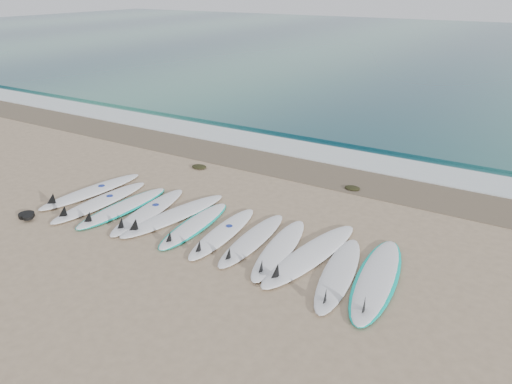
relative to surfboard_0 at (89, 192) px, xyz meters
The scene contains 20 objects.
ground 3.44m from the surfboard_0, ahead, with size 120.00×120.00×0.00m, color #9F8667.
ocean 32.63m from the surfboard_0, 83.96° to the left, with size 120.00×55.00×0.03m, color #205958.
wet_sand_band 5.31m from the surfboard_0, 49.68° to the left, with size 120.00×1.80×0.01m, color brown.
foam_band 6.44m from the surfboard_0, 57.77° to the left, with size 120.00×1.40×0.04m, color silver.
wave_crest 7.75m from the surfboard_0, 63.69° to the left, with size 120.00×1.00×0.10m, color #205958.
surfboard_0 is the anchor object (origin of this frame).
surfboard_1 0.71m from the surfboard_0, 25.55° to the right, with size 0.57×2.64×0.34m.
surfboard_2 1.29m from the surfboard_0, ahead, with size 0.64×2.52×0.32m.
surfboard_3 1.90m from the surfboard_0, ahead, with size 0.90×2.60×0.33m.
surfboard_4 2.47m from the surfboard_0, ahead, with size 1.01×2.78×0.35m.
surfboard_5 3.10m from the surfboard_0, ahead, with size 0.75×2.35×0.29m.
surfboard_6 3.79m from the surfboard_0, ahead, with size 0.71×2.41×0.30m.
surfboard_7 4.41m from the surfboard_0, ahead, with size 0.63×2.40×0.30m.
surfboard_8 5.03m from the surfboard_0, ahead, with size 0.89×2.50×0.31m.
surfboard_9 5.59m from the surfboard_0, ahead, with size 0.95×2.89×0.36m.
surfboard_10 6.28m from the surfboard_0, ahead, with size 0.94×2.55×0.32m.
surfboard_11 6.86m from the surfboard_0, ahead, with size 1.05×2.84×0.35m.
seaweed_near 2.92m from the surfboard_0, 67.67° to the left, with size 0.41×0.32×0.08m, color black.
seaweed_far 6.13m from the surfboard_0, 34.12° to the left, with size 0.37×0.29×0.07m, color black.
leash_coil 1.55m from the surfboard_0, 94.40° to the right, with size 0.46×0.36×0.11m.
Camera 1 is at (5.38, -6.93, 4.55)m, focal length 35.00 mm.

